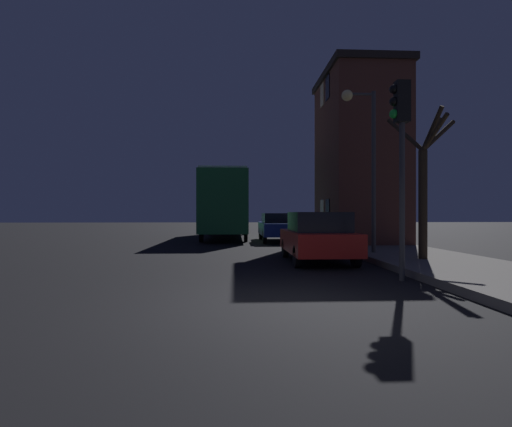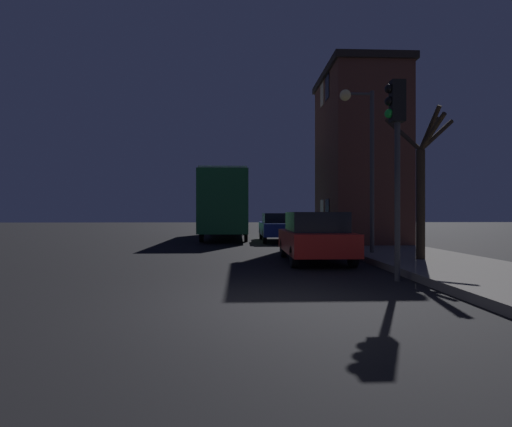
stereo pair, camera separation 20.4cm
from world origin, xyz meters
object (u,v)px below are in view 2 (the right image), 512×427
object	(u,v)px
streetlamp	(363,144)
car_mid_lane	(277,226)
bare_tree	(422,178)
car_near_lane	(315,236)
traffic_light	(396,137)
bus	(226,201)

from	to	relation	value
streetlamp	car_mid_lane	size ratio (longest dim) A/B	1.14
bare_tree	car_near_lane	xyz separation A→B (m)	(-2.94, 0.81, -1.71)
traffic_light	bus	distance (m)	16.14
bare_tree	car_mid_lane	size ratio (longest dim) A/B	0.90
traffic_light	car_near_lane	bearing A→B (deg)	107.68
traffic_light	car_mid_lane	xyz separation A→B (m)	(-1.39, 12.39, -2.33)
traffic_light	bare_tree	bearing A→B (deg)	55.58
car_near_lane	streetlamp	bearing A→B (deg)	31.13
bus	car_mid_lane	xyz separation A→B (m)	(2.81, -3.16, -1.44)
traffic_light	car_mid_lane	world-z (taller)	traffic_light
bus	car_near_lane	world-z (taller)	bus
traffic_light	bus	xyz separation A→B (m)	(-4.19, 15.56, -0.89)
streetlamp	car_mid_lane	distance (m)	8.63
bare_tree	streetlamp	bearing A→B (deg)	120.23
traffic_light	bare_tree	size ratio (longest dim) A/B	1.01
car_mid_lane	bus	bearing A→B (deg)	131.59
car_near_lane	car_mid_lane	bearing A→B (deg)	91.78
traffic_light	car_near_lane	world-z (taller)	traffic_light
streetlamp	bare_tree	bearing A→B (deg)	-59.77
traffic_light	bus	size ratio (longest dim) A/B	0.42
bare_tree	car_near_lane	bearing A→B (deg)	164.64
bus	car_mid_lane	distance (m)	4.47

